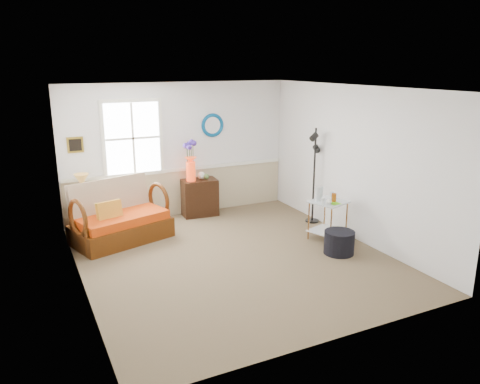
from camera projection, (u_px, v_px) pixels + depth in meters
name	position (u px, v px, depth m)	size (l,w,h in m)	color
floor	(234.00, 258.00, 7.30)	(4.50, 5.00, 0.01)	brown
ceiling	(233.00, 88.00, 6.61)	(4.50, 5.00, 0.01)	white
walls	(234.00, 177.00, 6.95)	(4.51, 5.01, 2.60)	white
wainscot	(181.00, 192.00, 9.33)	(4.46, 0.02, 0.90)	tan
chair_rail	(180.00, 169.00, 9.19)	(4.46, 0.04, 0.06)	white
window	(133.00, 138.00, 8.63)	(1.14, 0.06, 1.44)	white
picture	(75.00, 145.00, 8.23)	(0.28, 0.03, 0.28)	#AA8B2A
mirror	(212.00, 125.00, 9.28)	(0.47, 0.47, 0.07)	#0A639D
loveseat	(120.00, 212.00, 7.90)	(1.57, 0.89, 1.03)	#6B2D06
throw_pillow	(110.00, 214.00, 7.70)	(0.42, 0.10, 0.42)	#BC4E10
lamp_stand	(85.00, 215.00, 8.38)	(0.34, 0.34, 0.61)	black
table_lamp	(82.00, 187.00, 8.20)	(0.26, 0.26, 0.47)	#AF7A33
potted_plant	(91.00, 191.00, 8.34)	(0.31, 0.35, 0.27)	#54753A
cabinet	(200.00, 197.00, 9.29)	(0.68, 0.44, 0.73)	black
flower_vase	(191.00, 161.00, 8.99)	(0.23, 0.23, 0.78)	red
side_table	(328.00, 220.00, 7.99)	(0.54, 0.54, 0.68)	#A77038
tabletop_items	(327.00, 195.00, 7.85)	(0.42, 0.42, 0.25)	silver
floor_lamp	(314.00, 176.00, 8.75)	(0.26, 0.26, 1.80)	black
ottoman	(339.00, 242.00, 7.44)	(0.48, 0.48, 0.37)	black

